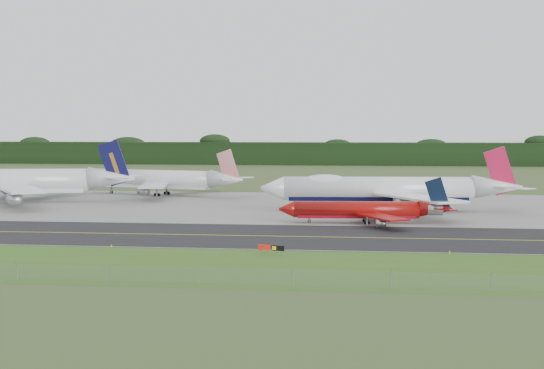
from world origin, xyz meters
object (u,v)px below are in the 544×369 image
(jet_ba_747, at_px, (387,189))
(jet_star_tail, at_px, (161,180))
(jet_red_737, at_px, (366,210))
(taxiway_sign, at_px, (271,248))
(jet_navy_gold, at_px, (14,182))

(jet_ba_747, xyz_separation_m, jet_star_tail, (-64.47, 35.69, -0.67))
(jet_red_737, bearing_deg, jet_ba_747, 77.31)
(jet_star_tail, bearing_deg, jet_ba_747, -28.97)
(jet_star_tail, bearing_deg, jet_red_737, -44.60)
(jet_star_tail, bearing_deg, taxiway_sign, -66.06)
(jet_ba_747, height_order, taxiway_sign, jet_ba_747)
(jet_red_737, height_order, taxiway_sign, jet_red_737)
(jet_ba_747, bearing_deg, jet_navy_gold, 173.54)
(jet_ba_747, height_order, jet_star_tail, jet_ba_747)
(jet_red_737, xyz_separation_m, jet_navy_gold, (-92.97, 33.93, 2.81))
(jet_ba_747, relative_size, jet_red_737, 1.72)
(jet_red_737, xyz_separation_m, taxiway_sign, (-15.03, -41.27, -1.65))
(jet_ba_747, bearing_deg, jet_red_737, -102.69)
(jet_ba_747, distance_m, taxiway_sign, 67.33)
(jet_red_737, xyz_separation_m, jet_star_tail, (-59.33, 58.51, 1.95))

